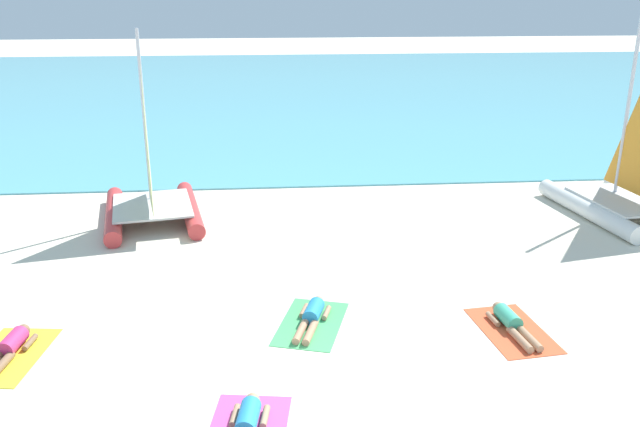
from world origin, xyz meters
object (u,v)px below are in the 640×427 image
(sunbather_rightmost, at_px, (511,322))
(sunbather_center_right, at_px, (312,316))
(towel_rightmost, at_px, (512,330))
(sailboat_red, at_px, (151,195))
(sunbather_leftmost, at_px, (9,348))
(sailboat_white, at_px, (629,187))
(towel_leftmost, at_px, (9,356))
(sunbather_center_left, at_px, (247,425))
(towel_center_right, at_px, (311,324))

(sunbather_rightmost, bearing_deg, sunbather_center_right, 164.65)
(towel_rightmost, relative_size, sunbather_rightmost, 1.21)
(sailboat_red, height_order, sunbather_leftmost, sailboat_red)
(sailboat_white, bearing_deg, sunbather_center_right, -157.71)
(towel_leftmost, distance_m, sunbather_leftmost, 0.14)
(sunbather_center_left, relative_size, towel_rightmost, 0.82)
(towel_center_right, height_order, sunbather_rightmost, sunbather_rightmost)
(towel_leftmost, distance_m, sunbather_rightmost, 8.86)
(towel_leftmost, height_order, towel_center_right, same)
(towel_rightmost, bearing_deg, sunbather_leftmost, -179.54)
(sailboat_red, relative_size, sunbather_center_left, 3.16)
(towel_rightmost, bearing_deg, towel_leftmost, -179.11)
(towel_leftmost, distance_m, towel_rightmost, 8.87)
(sailboat_red, xyz_separation_m, towel_center_right, (3.79, -6.02, -0.73))
(sailboat_white, height_order, sunbather_leftmost, sailboat_white)
(sailboat_red, relative_size, sunbather_center_right, 3.21)
(towel_leftmost, distance_m, sunbather_center_right, 5.30)
(sailboat_white, bearing_deg, sunbather_leftmost, -165.38)
(towel_center_right, xyz_separation_m, sunbather_center_right, (0.02, 0.06, 0.13))
(sailboat_red, distance_m, towel_leftmost, 6.91)
(sunbather_center_left, height_order, towel_rightmost, sunbather_center_left)
(sunbather_center_right, xyz_separation_m, sunbather_rightmost, (3.62, -0.56, 0.00))
(sailboat_white, height_order, sunbather_rightmost, sailboat_white)
(sunbather_leftmost, distance_m, sunbather_center_right, 5.28)
(sailboat_white, relative_size, sunbather_rightmost, 3.49)
(towel_center_right, xyz_separation_m, sunbather_rightmost, (3.64, -0.50, 0.13))
(towel_leftmost, distance_m, sunbather_center_left, 4.73)
(towel_leftmost, xyz_separation_m, towel_center_right, (5.22, 0.70, 0.00))
(towel_center_right, relative_size, towel_rightmost, 1.00)
(towel_leftmost, relative_size, sunbather_center_right, 1.23)
(towel_center_right, bearing_deg, sailboat_red, 122.17)
(sailboat_red, bearing_deg, sunbather_leftmost, -112.66)
(towel_center_right, bearing_deg, sunbather_center_left, -110.16)
(sunbather_center_left, height_order, towel_center_right, sunbather_center_left)
(sunbather_center_left, distance_m, towel_rightmost, 5.42)
(towel_leftmost, bearing_deg, sunbather_leftmost, 83.02)
(sunbather_center_left, bearing_deg, towel_center_right, 78.17)
(sunbather_center_left, xyz_separation_m, towel_center_right, (1.14, 3.10, -0.13))
(sailboat_red, distance_m, sunbather_center_right, 7.09)
(sailboat_red, bearing_deg, sunbather_center_right, -68.00)
(sailboat_red, height_order, towel_rightmost, sailboat_red)
(sailboat_white, xyz_separation_m, sunbather_center_left, (-10.10, -8.42, -0.68))
(sunbather_leftmost, bearing_deg, towel_center_right, 13.93)
(towel_leftmost, relative_size, sunbather_center_left, 1.21)
(sunbather_center_right, bearing_deg, towel_leftmost, -154.70)
(sailboat_white, height_order, sunbather_center_right, sailboat_white)
(towel_center_right, height_order, sunbather_center_right, sunbather_center_right)
(sunbather_leftmost, height_order, towel_center_right, sunbather_leftmost)
(sunbather_leftmost, relative_size, sunbather_center_left, 1.00)
(sunbather_leftmost, xyz_separation_m, sunbather_center_right, (5.23, 0.70, 0.00))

